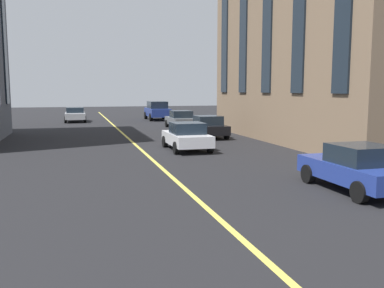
{
  "coord_description": "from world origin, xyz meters",
  "views": [
    {
      "loc": [
        0.4,
        3.16,
        2.98
      ],
      "look_at": [
        9.46,
        0.64,
        1.78
      ],
      "focal_mm": 39.39,
      "sensor_mm": 36.0,
      "label": 1
    }
  ],
  "objects_px": {
    "car_blue_oncoming": "(358,168)",
    "car_blue_trailing": "(157,110)",
    "car_white_parked_a": "(187,136)",
    "car_silver_parked_b": "(75,114)",
    "car_grey_far": "(181,119)",
    "car_black_mid": "(207,127)"
  },
  "relations": [
    {
      "from": "car_black_mid",
      "to": "car_white_parked_a",
      "type": "distance_m",
      "value": 5.76
    },
    {
      "from": "car_grey_far",
      "to": "car_black_mid",
      "type": "distance_m",
      "value": 7.01
    },
    {
      "from": "car_blue_oncoming",
      "to": "car_black_mid",
      "type": "distance_m",
      "value": 14.8
    },
    {
      "from": "car_blue_trailing",
      "to": "car_grey_far",
      "type": "bearing_deg",
      "value": -180.0
    },
    {
      "from": "car_silver_parked_b",
      "to": "car_white_parked_a",
      "type": "xyz_separation_m",
      "value": [
        -21.53,
        -5.36,
        -0.0
      ]
    },
    {
      "from": "car_silver_parked_b",
      "to": "car_black_mid",
      "type": "height_order",
      "value": "car_black_mid"
    },
    {
      "from": "car_blue_oncoming",
      "to": "car_blue_trailing",
      "type": "height_order",
      "value": "car_blue_trailing"
    },
    {
      "from": "car_grey_far",
      "to": "car_blue_oncoming",
      "type": "bearing_deg",
      "value": 180.0
    },
    {
      "from": "car_black_mid",
      "to": "car_white_parked_a",
      "type": "relative_size",
      "value": 1.0
    },
    {
      "from": "car_white_parked_a",
      "to": "car_black_mid",
      "type": "bearing_deg",
      "value": -27.97
    },
    {
      "from": "car_grey_far",
      "to": "car_silver_parked_b",
      "type": "bearing_deg",
      "value": 40.5
    },
    {
      "from": "car_blue_oncoming",
      "to": "car_black_mid",
      "type": "xyz_separation_m",
      "value": [
        14.8,
        0.0,
        0.0
      ]
    },
    {
      "from": "car_silver_parked_b",
      "to": "car_blue_trailing",
      "type": "height_order",
      "value": "car_blue_trailing"
    },
    {
      "from": "car_blue_oncoming",
      "to": "car_blue_trailing",
      "type": "relative_size",
      "value": 0.83
    },
    {
      "from": "car_blue_trailing",
      "to": "car_white_parked_a",
      "type": "bearing_deg",
      "value": 172.97
    },
    {
      "from": "car_silver_parked_b",
      "to": "car_blue_oncoming",
      "type": "xyz_separation_m",
      "value": [
        -31.25,
        -8.06,
        -0.0
      ]
    },
    {
      "from": "car_blue_trailing",
      "to": "car_black_mid",
      "type": "bearing_deg",
      "value": -180.0
    },
    {
      "from": "car_grey_far",
      "to": "car_black_mid",
      "type": "height_order",
      "value": "same"
    },
    {
      "from": "car_blue_trailing",
      "to": "car_white_parked_a",
      "type": "height_order",
      "value": "car_blue_trailing"
    },
    {
      "from": "car_black_mid",
      "to": "car_blue_trailing",
      "type": "xyz_separation_m",
      "value": [
        16.83,
        0.0,
        0.27
      ]
    },
    {
      "from": "car_grey_far",
      "to": "car_blue_trailing",
      "type": "xyz_separation_m",
      "value": [
        9.82,
        0.0,
        0.27
      ]
    },
    {
      "from": "car_blue_oncoming",
      "to": "car_black_mid",
      "type": "height_order",
      "value": "same"
    }
  ]
}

